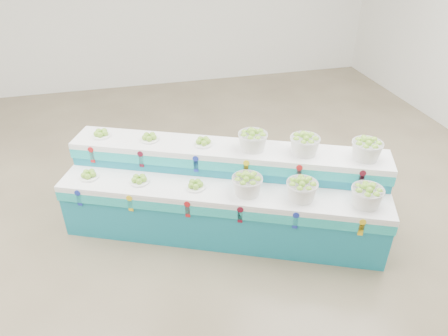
{
  "coord_description": "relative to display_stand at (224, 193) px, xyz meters",
  "views": [
    {
      "loc": [
        -0.57,
        -4.05,
        3.42
      ],
      "look_at": [
        0.41,
        -0.15,
        0.87
      ],
      "focal_mm": 33.39,
      "sensor_mm": 36.0,
      "label": 1
    }
  ],
  "objects": [
    {
      "name": "basket_lower_left",
      "position": [
        0.18,
        -0.33,
        0.33
      ],
      "size": [
        0.45,
        0.45,
        0.24
      ],
      "primitive_type": null,
      "rotation": [
        0.0,
        0.0,
        -0.41
      ],
      "color": "silver",
      "rests_on": "display_stand"
    },
    {
      "name": "plate_upper_mid",
      "position": [
        -0.77,
        0.59,
        0.56
      ],
      "size": [
        0.3,
        0.3,
        0.09
      ],
      "primitive_type": "cylinder",
      "rotation": [
        0.0,
        0.0,
        -0.41
      ],
      "color": "white",
      "rests_on": "display_stand"
    },
    {
      "name": "plate_upper_right",
      "position": [
        -0.17,
        0.33,
        0.56
      ],
      "size": [
        0.3,
        0.3,
        0.09
      ],
      "primitive_type": "cylinder",
      "rotation": [
        0.0,
        0.0,
        -0.41
      ],
      "color": "white",
      "rests_on": "display_stand"
    },
    {
      "name": "ground",
      "position": [
        -0.41,
        0.15,
        -0.51
      ],
      "size": [
        10.0,
        10.0,
        0.0
      ],
      "primitive_type": "plane",
      "color": "brown",
      "rests_on": "ground"
    },
    {
      "name": "basket_lower_right",
      "position": [
        1.34,
        -0.84,
        0.33
      ],
      "size": [
        0.45,
        0.45,
        0.24
      ],
      "primitive_type": null,
      "rotation": [
        0.0,
        0.0,
        -0.41
      ],
      "color": "silver",
      "rests_on": "display_stand"
    },
    {
      "name": "plate_lower_right",
      "position": [
        -0.36,
        -0.1,
        0.26
      ],
      "size": [
        0.3,
        0.3,
        0.09
      ],
      "primitive_type": "cylinder",
      "rotation": [
        0.0,
        0.0,
        -0.41
      ],
      "color": "white",
      "rests_on": "display_stand"
    },
    {
      "name": "basket_upper_left",
      "position": [
        0.36,
        0.1,
        0.63
      ],
      "size": [
        0.45,
        0.45,
        0.24
      ],
      "primitive_type": null,
      "rotation": [
        0.0,
        0.0,
        -0.41
      ],
      "color": "silver",
      "rests_on": "display_stand"
    },
    {
      "name": "basket_upper_right",
      "position": [
        1.53,
        -0.41,
        0.63
      ],
      "size": [
        0.45,
        0.45,
        0.24
      ],
      "primitive_type": null,
      "rotation": [
        0.0,
        0.0,
        -0.41
      ],
      "color": "silver",
      "rests_on": "display_stand"
    },
    {
      "name": "basket_lower_mid",
      "position": [
        0.72,
        -0.57,
        0.33
      ],
      "size": [
        0.45,
        0.45,
        0.24
      ],
      "primitive_type": null,
      "rotation": [
        0.0,
        0.0,
        -0.41
      ],
      "color": "silver",
      "rests_on": "display_stand"
    },
    {
      "name": "display_stand",
      "position": [
        0.0,
        0.0,
        0.0
      ],
      "size": [
        3.85,
        2.4,
        1.02
      ],
      "primitive_type": null,
      "rotation": [
        0.0,
        0.0,
        -0.41
      ],
      "color": "teal",
      "rests_on": "ground"
    },
    {
      "name": "basket_upper_mid",
      "position": [
        0.91,
        -0.14,
        0.63
      ],
      "size": [
        0.45,
        0.45,
        0.24
      ],
      "primitive_type": null,
      "rotation": [
        0.0,
        0.0,
        -0.41
      ],
      "color": "silver",
      "rests_on": "display_stand"
    },
    {
      "name": "plate_upper_left",
      "position": [
        -1.34,
        0.84,
        0.56
      ],
      "size": [
        0.3,
        0.3,
        0.09
      ],
      "primitive_type": "cylinder",
      "rotation": [
        0.0,
        0.0,
        -0.41
      ],
      "color": "white",
      "rests_on": "display_stand"
    },
    {
      "name": "plate_lower_left",
      "position": [
        -1.52,
        0.41,
        0.26
      ],
      "size": [
        0.3,
        0.3,
        0.09
      ],
      "primitive_type": "cylinder",
      "rotation": [
        0.0,
        0.0,
        -0.41
      ],
      "color": "white",
      "rests_on": "display_stand"
    },
    {
      "name": "plate_lower_mid",
      "position": [
        -0.96,
        0.17,
        0.26
      ],
      "size": [
        0.3,
        0.3,
        0.09
      ],
      "primitive_type": "cylinder",
      "rotation": [
        0.0,
        0.0,
        -0.41
      ],
      "color": "white",
      "rests_on": "display_stand"
    }
  ]
}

